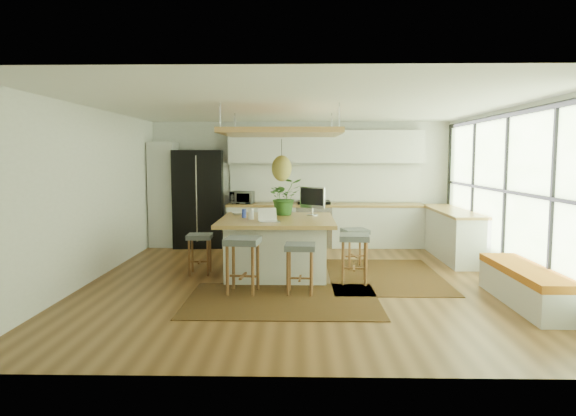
{
  "coord_description": "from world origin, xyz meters",
  "views": [
    {
      "loc": [
        -0.02,
        -7.86,
        1.93
      ],
      "look_at": [
        -0.2,
        0.5,
        1.1
      ],
      "focal_mm": 32.04,
      "sensor_mm": 36.0,
      "label": 1
    }
  ],
  "objects_px": {
    "stool_near_right": "(300,269)",
    "stool_left_side": "(200,253)",
    "stool_right_front": "(354,260)",
    "stool_right_back": "(355,248)",
    "monitor": "(312,200)",
    "island": "(277,246)",
    "microwave": "(242,196)",
    "laptop": "(269,214)",
    "fridge": "(199,204)",
    "island_plant": "(285,201)",
    "stool_near_left": "(243,269)"
  },
  "relations": [
    {
      "from": "stool_right_back",
      "to": "stool_left_side",
      "type": "bearing_deg",
      "value": -169.45
    },
    {
      "from": "stool_right_front",
      "to": "island_plant",
      "type": "height_order",
      "value": "island_plant"
    },
    {
      "from": "stool_near_right",
      "to": "stool_left_side",
      "type": "bearing_deg",
      "value": 144.08
    },
    {
      "from": "monitor",
      "to": "microwave",
      "type": "height_order",
      "value": "monitor"
    },
    {
      "from": "fridge",
      "to": "island",
      "type": "xyz_separation_m",
      "value": [
        1.81,
        -2.66,
        -0.46
      ]
    },
    {
      "from": "stool_near_left",
      "to": "stool_right_front",
      "type": "height_order",
      "value": "stool_near_left"
    },
    {
      "from": "island",
      "to": "microwave",
      "type": "xyz_separation_m",
      "value": [
        -0.87,
        2.7,
        0.62
      ]
    },
    {
      "from": "island",
      "to": "stool_near_left",
      "type": "relative_size",
      "value": 2.31
    },
    {
      "from": "stool_right_front",
      "to": "stool_left_side",
      "type": "distance_m",
      "value": 2.55
    },
    {
      "from": "stool_right_front",
      "to": "stool_right_back",
      "type": "relative_size",
      "value": 1.09
    },
    {
      "from": "stool_near_right",
      "to": "stool_right_front",
      "type": "height_order",
      "value": "stool_right_front"
    },
    {
      "from": "island",
      "to": "monitor",
      "type": "relative_size",
      "value": 3.46
    },
    {
      "from": "stool_near_left",
      "to": "stool_left_side",
      "type": "xyz_separation_m",
      "value": [
        -0.84,
        1.19,
        0.0
      ]
    },
    {
      "from": "island",
      "to": "microwave",
      "type": "bearing_deg",
      "value": 107.82
    },
    {
      "from": "stool_near_right",
      "to": "laptop",
      "type": "relative_size",
      "value": 2.24
    },
    {
      "from": "laptop",
      "to": "stool_right_front",
      "type": "bearing_deg",
      "value": -25.66
    },
    {
      "from": "fridge",
      "to": "laptop",
      "type": "bearing_deg",
      "value": -66.3
    },
    {
      "from": "stool_right_front",
      "to": "microwave",
      "type": "distance_m",
      "value": 3.96
    },
    {
      "from": "stool_near_left",
      "to": "island_plant",
      "type": "distance_m",
      "value": 1.98
    },
    {
      "from": "stool_near_left",
      "to": "stool_left_side",
      "type": "relative_size",
      "value": 1.2
    },
    {
      "from": "monitor",
      "to": "stool_right_back",
      "type": "bearing_deg",
      "value": 42.73
    },
    {
      "from": "stool_right_back",
      "to": "laptop",
      "type": "bearing_deg",
      "value": -146.35
    },
    {
      "from": "stool_left_side",
      "to": "monitor",
      "type": "xyz_separation_m",
      "value": [
        1.87,
        0.45,
        0.83
      ]
    },
    {
      "from": "monitor",
      "to": "island_plant",
      "type": "relative_size",
      "value": 0.84
    },
    {
      "from": "island",
      "to": "microwave",
      "type": "relative_size",
      "value": 3.83
    },
    {
      "from": "microwave",
      "to": "laptop",
      "type": "bearing_deg",
      "value": -70.1
    },
    {
      "from": "stool_near_left",
      "to": "stool_left_side",
      "type": "bearing_deg",
      "value": 125.28
    },
    {
      "from": "stool_near_right",
      "to": "island_plant",
      "type": "height_order",
      "value": "island_plant"
    },
    {
      "from": "laptop",
      "to": "monitor",
      "type": "relative_size",
      "value": 0.6
    },
    {
      "from": "island",
      "to": "laptop",
      "type": "distance_m",
      "value": 0.76
    },
    {
      "from": "fridge",
      "to": "monitor",
      "type": "xyz_separation_m",
      "value": [
        2.4,
        -2.23,
        0.26
      ]
    },
    {
      "from": "stool_right_front",
      "to": "monitor",
      "type": "bearing_deg",
      "value": 121.01
    },
    {
      "from": "island",
      "to": "island_plant",
      "type": "relative_size",
      "value": 2.92
    },
    {
      "from": "microwave",
      "to": "island_plant",
      "type": "xyz_separation_m",
      "value": [
        0.98,
        -2.2,
        0.09
      ]
    },
    {
      "from": "fridge",
      "to": "stool_near_left",
      "type": "distance_m",
      "value": 4.15
    },
    {
      "from": "laptop",
      "to": "stool_near_right",
      "type": "bearing_deg",
      "value": -77.78
    },
    {
      "from": "stool_right_front",
      "to": "fridge",
      "type": "bearing_deg",
      "value": 132.78
    },
    {
      "from": "stool_near_right",
      "to": "stool_right_front",
      "type": "relative_size",
      "value": 0.95
    },
    {
      "from": "laptop",
      "to": "island",
      "type": "bearing_deg",
      "value": 57.71
    },
    {
      "from": "stool_near_right",
      "to": "fridge",
      "type": "bearing_deg",
      "value": 119.4
    },
    {
      "from": "stool_near_right",
      "to": "stool_right_front",
      "type": "xyz_separation_m",
      "value": [
        0.83,
        0.62,
        0.0
      ]
    },
    {
      "from": "stool_near_left",
      "to": "microwave",
      "type": "xyz_separation_m",
      "value": [
        -0.44,
        3.91,
        0.73
      ]
    },
    {
      "from": "stool_near_left",
      "to": "stool_near_right",
      "type": "height_order",
      "value": "stool_near_left"
    },
    {
      "from": "stool_right_back",
      "to": "microwave",
      "type": "xyz_separation_m",
      "value": [
        -2.2,
        2.23,
        0.73
      ]
    },
    {
      "from": "stool_right_front",
      "to": "monitor",
      "type": "distance_m",
      "value": 1.46
    },
    {
      "from": "stool_near_right",
      "to": "monitor",
      "type": "height_order",
      "value": "monitor"
    },
    {
      "from": "island",
      "to": "stool_left_side",
      "type": "relative_size",
      "value": 2.78
    },
    {
      "from": "fridge",
      "to": "microwave",
      "type": "height_order",
      "value": "fridge"
    },
    {
      "from": "fridge",
      "to": "stool_right_back",
      "type": "relative_size",
      "value": 3.0
    },
    {
      "from": "stool_right_front",
      "to": "monitor",
      "type": "height_order",
      "value": "monitor"
    }
  ]
}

